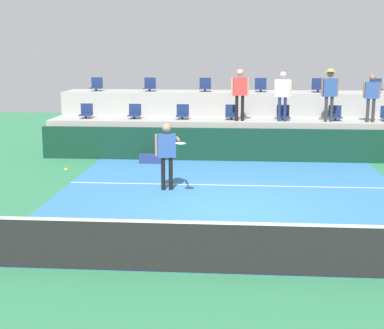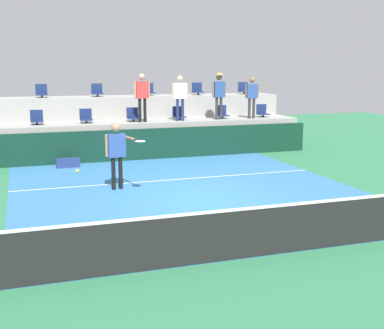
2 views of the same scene
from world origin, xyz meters
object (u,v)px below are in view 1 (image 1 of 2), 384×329
at_px(stadium_chair_lower_far_left, 86,112).
at_px(equipment_bag, 151,159).
at_px(stadium_chair_upper_right, 318,86).
at_px(stadium_chair_lower_mid_left, 183,113).
at_px(stadium_chair_upper_mid_right, 261,86).
at_px(spectator_in_white, 283,91).
at_px(stadium_chair_upper_mid_left, 205,86).
at_px(spectator_leaning_on_rail, 240,89).
at_px(tennis_ball, 66,170).
at_px(stadium_chair_upper_far_right, 376,87).
at_px(stadium_chair_upper_left, 150,86).
at_px(stadium_chair_lower_right, 335,114).
at_px(stadium_chair_lower_left, 135,113).
at_px(stadium_chair_upper_far_left, 97,85).
at_px(spectator_with_hat, 330,89).
at_px(stadium_chair_lower_mid_right, 283,114).
at_px(stadium_chair_lower_center, 232,113).
at_px(tennis_player, 167,149).
at_px(spectator_in_grey, 372,94).

relative_size(stadium_chair_lower_far_left, equipment_bag, 0.68).
bearing_deg(stadium_chair_upper_right, equipment_bag, -147.79).
relative_size(stadium_chair_lower_mid_left, stadium_chair_upper_mid_right, 1.00).
relative_size(stadium_chair_lower_far_left, stadium_chair_upper_right, 1.00).
height_order(stadium_chair_upper_right, spectator_in_white, spectator_in_white).
bearing_deg(stadium_chair_upper_mid_left, stadium_chair_upper_right, 0.00).
bearing_deg(spectator_leaning_on_rail, tennis_ball, -110.18).
bearing_deg(tennis_ball, stadium_chair_upper_far_right, 53.40).
xyz_separation_m(stadium_chair_lower_far_left, spectator_in_white, (6.98, -0.38, 0.81)).
relative_size(stadium_chair_upper_mid_right, stadium_chair_upper_right, 1.00).
distance_m(stadium_chair_upper_right, stadium_chair_upper_far_right, 2.14).
bearing_deg(stadium_chair_lower_far_left, tennis_ball, -77.48).
xyz_separation_m(stadium_chair_upper_mid_right, stadium_chair_upper_far_right, (4.29, 0.00, 0.00)).
bearing_deg(stadium_chair_lower_far_left, stadium_chair_upper_mid_right, 15.93).
bearing_deg(stadium_chair_upper_left, stadium_chair_upper_far_right, 0.00).
distance_m(stadium_chair_lower_right, tennis_ball, 11.71).
bearing_deg(stadium_chair_upper_mid_left, stadium_chair_lower_mid_left, -111.19).
bearing_deg(stadium_chair_lower_left, stadium_chair_lower_far_left, 180.00).
height_order(stadium_chair_upper_far_left, stadium_chair_upper_right, same).
bearing_deg(stadium_chair_upper_right, spectator_leaning_on_rail, -143.35).
bearing_deg(spectator_with_hat, stadium_chair_lower_far_left, 177.43).
bearing_deg(stadium_chair_lower_mid_right, stadium_chair_upper_mid_right, 112.27).
bearing_deg(stadium_chair_upper_mid_left, spectator_in_white, -38.09).
height_order(spectator_with_hat, tennis_ball, spectator_with_hat).
bearing_deg(stadium_chair_upper_far_right, tennis_ball, -126.60).
xyz_separation_m(stadium_chair_lower_center, stadium_chair_upper_right, (3.22, 1.80, 0.85)).
relative_size(stadium_chair_upper_far_left, tennis_player, 0.29).
xyz_separation_m(stadium_chair_lower_center, stadium_chair_lower_mid_right, (1.81, 0.00, 0.00)).
relative_size(spectator_leaning_on_rail, tennis_ball, 26.22).
xyz_separation_m(stadium_chair_upper_left, spectator_in_white, (4.92, -2.18, -0.04)).
height_order(stadium_chair_upper_far_right, spectator_with_hat, spectator_with_hat).
height_order(stadium_chair_lower_left, stadium_chair_upper_mid_left, stadium_chair_upper_mid_left).
bearing_deg(equipment_bag, stadium_chair_upper_mid_right, 44.90).
distance_m(stadium_chair_lower_mid_right, spectator_with_hat, 1.80).
distance_m(stadium_chair_lower_left, stadium_chair_upper_far_left, 2.69).
distance_m(tennis_player, spectator_in_grey, 8.22).
height_order(stadium_chair_lower_mid_left, stadium_chair_lower_center, same).
height_order(stadium_chair_lower_left, stadium_chair_upper_mid_right, stadium_chair_upper_mid_right).
xyz_separation_m(stadium_chair_upper_left, tennis_player, (1.56, -7.29, -1.20)).
bearing_deg(equipment_bag, tennis_ball, -93.64).
bearing_deg(stadium_chair_upper_far_left, stadium_chair_upper_left, 0.00).
bearing_deg(spectator_in_grey, stadium_chair_upper_far_left, 167.68).
distance_m(stadium_chair_lower_right, tennis_player, 7.59).
height_order(stadium_chair_upper_right, stadium_chair_upper_far_right, same).
distance_m(stadium_chair_upper_mid_right, spectator_in_grey, 4.25).
relative_size(stadium_chair_upper_far_left, stadium_chair_upper_far_right, 1.00).
xyz_separation_m(tennis_player, equipment_bag, (-0.99, 3.61, -0.96)).
relative_size(stadium_chair_lower_far_left, stadium_chair_lower_mid_left, 1.00).
distance_m(stadium_chair_lower_left, spectator_in_white, 5.29).
xyz_separation_m(stadium_chair_upper_left, stadium_chair_upper_mid_right, (4.25, 0.00, 0.00)).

